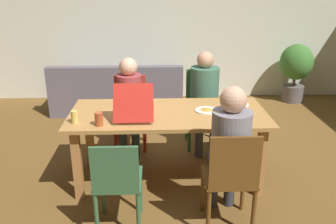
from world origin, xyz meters
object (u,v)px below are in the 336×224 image
object	(u,v)px
person_0	(129,97)
chair_1	(203,103)
plate_1	(206,110)
chair_3	(117,182)
chair_0	(130,108)
drinking_glass_1	(75,117)
potted_plant	(296,67)
couch	(118,93)
person_2	(229,145)
person_1	(205,93)
dining_table	(168,122)
plate_0	(237,104)
drinking_glass_0	(99,119)
pizza_box_0	(135,109)
chair_2	(231,176)

from	to	relation	value
person_0	chair_1	xyz separation A→B (m)	(0.94, 0.18, -0.15)
plate_1	chair_3	bearing A→B (deg)	-133.41
chair_0	drinking_glass_1	bearing A→B (deg)	-111.12
drinking_glass_1	potted_plant	size ratio (longest dim) A/B	0.12
chair_1	chair_3	world-z (taller)	chair_1
couch	potted_plant	distance (m)	3.12
person_2	chair_1	bearing A→B (deg)	90.00
person_2	couch	distance (m)	3.26
person_1	potted_plant	bearing A→B (deg)	44.34
person_1	plate_1	size ratio (longest dim) A/B	5.22
dining_table	drinking_glass_1	distance (m)	0.95
potted_plant	plate_0	bearing A→B (deg)	-123.64
person_2	drinking_glass_1	world-z (taller)	person_2
person_2	drinking_glass_0	bearing A→B (deg)	160.34
person_0	person_1	world-z (taller)	person_1
pizza_box_0	chair_1	bearing A→B (deg)	48.68
potted_plant	drinking_glass_0	bearing A→B (deg)	-135.79
person_2	chair_3	world-z (taller)	person_2
plate_1	dining_table	bearing A→B (deg)	-176.41
pizza_box_0	person_0	bearing A→B (deg)	98.54
drinking_glass_1	couch	bearing A→B (deg)	86.59
drinking_glass_0	drinking_glass_1	world-z (taller)	drinking_glass_0
chair_0	drinking_glass_0	bearing A→B (deg)	-99.51
person_0	dining_table	bearing A→B (deg)	-58.68
person_1	drinking_glass_0	distance (m)	1.59
potted_plant	person_1	bearing A→B (deg)	-135.66
potted_plant	chair_3	bearing A→B (deg)	-128.91
chair_3	chair_1	bearing A→B (deg)	62.47
chair_1	drinking_glass_1	xyz separation A→B (m)	(-1.38, -1.18, 0.29)
person_2	chair_2	bearing A→B (deg)	-90.00
chair_1	person_1	xyz separation A→B (m)	(-0.00, -0.15, 0.19)
person_1	plate_0	bearing A→B (deg)	-64.35
dining_table	person_2	xyz separation A→B (m)	(0.48, -0.74, 0.08)
chair_1	dining_table	bearing A→B (deg)	-117.59
plate_0	drinking_glass_1	xyz separation A→B (m)	(-1.65, -0.46, 0.05)
chair_2	couch	distance (m)	3.36
chair_3	chair_2	bearing A→B (deg)	-0.16
chair_0	couch	xyz separation A→B (m)	(-0.29, 1.35, -0.22)
dining_table	chair_2	world-z (taller)	chair_2
pizza_box_0	drinking_glass_0	distance (m)	0.45
dining_table	person_0	size ratio (longest dim) A/B	1.72
plate_0	pizza_box_0	bearing A→B (deg)	-168.72
drinking_glass_1	pizza_box_0	bearing A→B (deg)	23.70
dining_table	chair_1	world-z (taller)	chair_1
pizza_box_0	chair_0	bearing A→B (deg)	97.20
dining_table	drinking_glass_0	distance (m)	0.76
drinking_glass_1	person_2	bearing A→B (deg)	-19.25
dining_table	pizza_box_0	bearing A→B (deg)	-177.85
person_0	chair_1	distance (m)	0.97
dining_table	person_2	distance (m)	0.89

